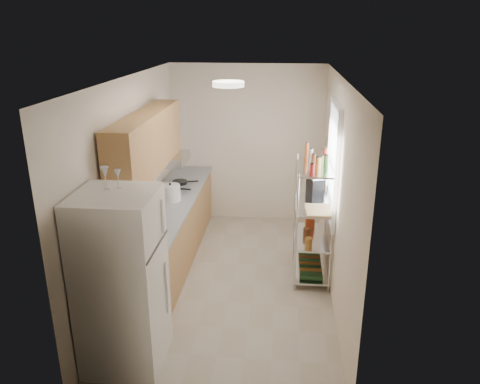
% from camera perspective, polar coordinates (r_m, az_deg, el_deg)
% --- Properties ---
extents(room, '(2.52, 4.42, 2.62)m').
position_cam_1_polar(room, '(5.66, -0.96, 0.53)').
color(room, '#A99C89').
rests_on(room, ground).
extents(counter_run, '(0.63, 3.51, 0.90)m').
position_cam_1_polar(counter_run, '(6.54, -8.54, -4.99)').
color(counter_run, '#AD774A').
rests_on(counter_run, ground).
extents(upper_cabinets, '(0.33, 2.20, 0.72)m').
position_cam_1_polar(upper_cabinets, '(5.82, -11.30, 5.92)').
color(upper_cabinets, '#AD774A').
rests_on(upper_cabinets, room).
extents(range_hood, '(0.50, 0.60, 0.12)m').
position_cam_1_polar(range_hood, '(6.66, -8.69, 4.06)').
color(range_hood, '#B7BABC').
rests_on(range_hood, room).
extents(window, '(0.06, 1.00, 1.46)m').
position_cam_1_polar(window, '(5.92, 11.30, 3.53)').
color(window, white).
rests_on(window, room).
extents(bakers_rack, '(0.45, 0.90, 1.73)m').
position_cam_1_polar(bakers_rack, '(5.99, 8.98, -0.59)').
color(bakers_rack, silver).
rests_on(bakers_rack, ground).
extents(ceiling_dome, '(0.34, 0.34, 0.05)m').
position_cam_1_polar(ceiling_dome, '(5.09, -1.43, 13.04)').
color(ceiling_dome, white).
rests_on(ceiling_dome, room).
extents(refrigerator, '(0.73, 0.73, 1.76)m').
position_cam_1_polar(refrigerator, '(4.61, -14.22, -10.55)').
color(refrigerator, white).
rests_on(refrigerator, ground).
extents(wine_glass_a, '(0.08, 0.08, 0.22)m').
position_cam_1_polar(wine_glass_a, '(4.33, -16.10, 1.61)').
color(wine_glass_a, silver).
rests_on(wine_glass_a, refrigerator).
extents(wine_glass_b, '(0.06, 0.06, 0.18)m').
position_cam_1_polar(wine_glass_b, '(4.34, -14.63, 1.54)').
color(wine_glass_b, silver).
rests_on(wine_glass_b, refrigerator).
extents(rice_cooker, '(0.27, 0.27, 0.22)m').
position_cam_1_polar(rice_cooker, '(6.42, -8.47, -0.09)').
color(rice_cooker, white).
rests_on(rice_cooker, counter_run).
extents(frying_pan_large, '(0.28, 0.28, 0.04)m').
position_cam_1_polar(frying_pan_large, '(6.87, -8.24, 0.45)').
color(frying_pan_large, black).
rests_on(frying_pan_large, counter_run).
extents(frying_pan_small, '(0.28, 0.28, 0.05)m').
position_cam_1_polar(frying_pan_small, '(7.11, -7.35, 1.19)').
color(frying_pan_small, black).
rests_on(frying_pan_small, counter_run).
extents(cutting_board, '(0.34, 0.43, 0.03)m').
position_cam_1_polar(cutting_board, '(5.79, 9.62, -2.24)').
color(cutting_board, tan).
rests_on(cutting_board, bakers_rack).
extents(espresso_machine, '(0.23, 0.28, 0.28)m').
position_cam_1_polar(espresso_machine, '(6.24, 9.12, 0.67)').
color(espresso_machine, black).
rests_on(espresso_machine, bakers_rack).
extents(storage_bag, '(0.11, 0.16, 0.18)m').
position_cam_1_polar(storage_bag, '(6.46, 8.49, -3.39)').
color(storage_bag, '#943112').
rests_on(storage_bag, bakers_rack).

